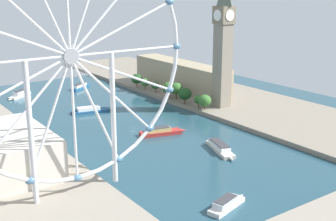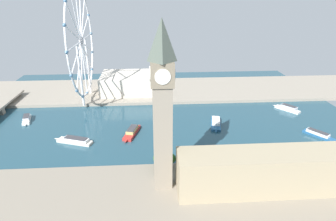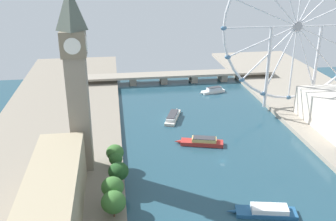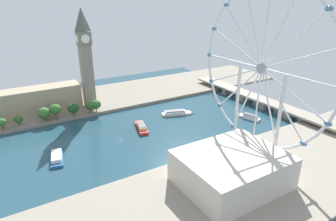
{
  "view_description": "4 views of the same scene",
  "coord_description": "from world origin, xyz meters",
  "px_view_note": "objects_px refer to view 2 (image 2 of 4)",
  "views": [
    {
      "loc": [
        151.01,
        255.85,
        95.21
      ],
      "look_at": [
        -16.58,
        18.57,
        14.06
      ],
      "focal_mm": 48.39,
      "sensor_mm": 36.0,
      "label": 1
    },
    {
      "loc": [
        -227.02,
        6.17,
        113.67
      ],
      "look_at": [
        -6.16,
        -8.2,
        20.56
      ],
      "focal_mm": 30.6,
      "sensor_mm": 36.0,
      "label": 2
    },
    {
      "loc": [
        -61.18,
        -196.29,
        113.34
      ],
      "look_at": [
        -23.21,
        68.31,
        6.91
      ],
      "focal_mm": 41.24,
      "sensor_mm": 36.0,
      "label": 3
    },
    {
      "loc": [
        208.63,
        -80.13,
        111.99
      ],
      "look_at": [
        -8.11,
        51.36,
        11.86
      ],
      "focal_mm": 31.3,
      "sensor_mm": 36.0,
      "label": 4
    }
  ],
  "objects_px": {
    "riverside_hall": "(128,83)",
    "tour_boat_0": "(75,140)",
    "tour_boat_1": "(26,119)",
    "tour_boat_2": "(319,135)",
    "tour_boat_5": "(132,132)",
    "ferris_wheel": "(81,42)",
    "clock_tower": "(162,107)",
    "tour_boat_4": "(288,108)",
    "tour_boat_3": "(216,123)",
    "parliament_block": "(275,171)"
  },
  "relations": [
    {
      "from": "parliament_block",
      "to": "ferris_wheel",
      "type": "bearing_deg",
      "value": 40.64
    },
    {
      "from": "parliament_block",
      "to": "tour_boat_4",
      "type": "relative_size",
      "value": 4.46
    },
    {
      "from": "clock_tower",
      "to": "riverside_hall",
      "type": "xyz_separation_m",
      "value": [
        179.37,
        32.39,
        -41.02
      ]
    },
    {
      "from": "tour_boat_1",
      "to": "parliament_block",
      "type": "bearing_deg",
      "value": 42.79
    },
    {
      "from": "clock_tower",
      "to": "tour_boat_1",
      "type": "xyz_separation_m",
      "value": [
        106.57,
        123.42,
        -52.22
      ]
    },
    {
      "from": "riverside_hall",
      "to": "ferris_wheel",
      "type": "bearing_deg",
      "value": 118.77
    },
    {
      "from": "tour_boat_2",
      "to": "tour_boat_5",
      "type": "xyz_separation_m",
      "value": [
        15.0,
        157.17,
        0.08
      ]
    },
    {
      "from": "parliament_block",
      "to": "tour_boat_5",
      "type": "relative_size",
      "value": 3.58
    },
    {
      "from": "clock_tower",
      "to": "parliament_block",
      "type": "xyz_separation_m",
      "value": [
        -9.2,
        -65.57,
        -38.7
      ]
    },
    {
      "from": "tour_boat_2",
      "to": "tour_boat_4",
      "type": "bearing_deg",
      "value": 145.74
    },
    {
      "from": "tour_boat_4",
      "to": "tour_boat_5",
      "type": "height_order",
      "value": "tour_boat_4"
    },
    {
      "from": "tour_boat_2",
      "to": "tour_boat_5",
      "type": "relative_size",
      "value": 0.85
    },
    {
      "from": "riverside_hall",
      "to": "tour_boat_0",
      "type": "bearing_deg",
      "value": 163.09
    },
    {
      "from": "tour_boat_3",
      "to": "clock_tower",
      "type": "bearing_deg",
      "value": -19.4
    },
    {
      "from": "tour_boat_0",
      "to": "tour_boat_5",
      "type": "xyz_separation_m",
      "value": [
        11.94,
        -45.08,
        0.08
      ]
    },
    {
      "from": "tour_boat_3",
      "to": "tour_boat_4",
      "type": "bearing_deg",
      "value": 121.12
    },
    {
      "from": "clock_tower",
      "to": "tour_boat_4",
      "type": "bearing_deg",
      "value": -49.06
    },
    {
      "from": "tour_boat_3",
      "to": "tour_boat_1",
      "type": "bearing_deg",
      "value": -84.55
    },
    {
      "from": "ferris_wheel",
      "to": "tour_boat_3",
      "type": "height_order",
      "value": "ferris_wheel"
    },
    {
      "from": "tour_boat_2",
      "to": "tour_boat_3",
      "type": "relative_size",
      "value": 0.81
    },
    {
      "from": "ferris_wheel",
      "to": "tour_boat_0",
      "type": "relative_size",
      "value": 3.54
    },
    {
      "from": "riverside_hall",
      "to": "tour_boat_4",
      "type": "xyz_separation_m",
      "value": [
        -63.54,
        -165.92,
        -10.9
      ]
    },
    {
      "from": "riverside_hall",
      "to": "parliament_block",
      "type": "bearing_deg",
      "value": -152.55
    },
    {
      "from": "tour_boat_1",
      "to": "tour_boat_2",
      "type": "relative_size",
      "value": 0.92
    },
    {
      "from": "parliament_block",
      "to": "tour_boat_5",
      "type": "height_order",
      "value": "parliament_block"
    },
    {
      "from": "clock_tower",
      "to": "parliament_block",
      "type": "bearing_deg",
      "value": -97.99
    },
    {
      "from": "parliament_block",
      "to": "tour_boat_0",
      "type": "xyz_separation_m",
      "value": [
        70.53,
        133.84,
        -13.55
      ]
    },
    {
      "from": "tour_boat_2",
      "to": "tour_boat_4",
      "type": "relative_size",
      "value": 1.06
    },
    {
      "from": "parliament_block",
      "to": "tour_boat_1",
      "type": "relative_size",
      "value": 4.55
    },
    {
      "from": "tour_boat_3",
      "to": "tour_boat_5",
      "type": "relative_size",
      "value": 1.05
    },
    {
      "from": "parliament_block",
      "to": "tour_boat_1",
      "type": "bearing_deg",
      "value": 58.51
    },
    {
      "from": "clock_tower",
      "to": "tour_boat_5",
      "type": "relative_size",
      "value": 3.07
    },
    {
      "from": "riverside_hall",
      "to": "tour_boat_0",
      "type": "xyz_separation_m",
      "value": [
        -118.04,
        35.88,
        -11.24
      ]
    },
    {
      "from": "ferris_wheel",
      "to": "riverside_hall",
      "type": "xyz_separation_m",
      "value": [
        23.86,
        -43.45,
        -51.68
      ]
    },
    {
      "from": "tour_boat_1",
      "to": "tour_boat_2",
      "type": "height_order",
      "value": "tour_boat_1"
    },
    {
      "from": "riverside_hall",
      "to": "tour_boat_3",
      "type": "relative_size",
      "value": 1.82
    },
    {
      "from": "tour_boat_0",
      "to": "tour_boat_3",
      "type": "relative_size",
      "value": 1.01
    },
    {
      "from": "tour_boat_1",
      "to": "tour_boat_3",
      "type": "bearing_deg",
      "value": 68.04
    },
    {
      "from": "tour_boat_0",
      "to": "clock_tower",
      "type": "bearing_deg",
      "value": 157.35
    },
    {
      "from": "ferris_wheel",
      "to": "tour_boat_5",
      "type": "height_order",
      "value": "ferris_wheel"
    },
    {
      "from": "tour_boat_1",
      "to": "tour_boat_4",
      "type": "bearing_deg",
      "value": 76.34
    },
    {
      "from": "tour_boat_3",
      "to": "tour_boat_4",
      "type": "distance_m",
      "value": 85.75
    },
    {
      "from": "ferris_wheel",
      "to": "tour_boat_3",
      "type": "xyz_separation_m",
      "value": [
        -68.2,
        -128.5,
        -63.13
      ]
    },
    {
      "from": "ferris_wheel",
      "to": "tour_boat_2",
      "type": "bearing_deg",
      "value": -114.87
    },
    {
      "from": "riverside_hall",
      "to": "tour_boat_5",
      "type": "xyz_separation_m",
      "value": [
        -106.1,
        -9.2,
        -11.15
      ]
    },
    {
      "from": "tour_boat_3",
      "to": "tour_boat_5",
      "type": "xyz_separation_m",
      "value": [
        -14.04,
        75.86,
        0.3
      ]
    },
    {
      "from": "tour_boat_3",
      "to": "tour_boat_2",
      "type": "bearing_deg",
      "value": 82.04
    },
    {
      "from": "ferris_wheel",
      "to": "tour_boat_1",
      "type": "xyz_separation_m",
      "value": [
        -48.95,
        47.59,
        -62.88
      ]
    },
    {
      "from": "parliament_block",
      "to": "tour_boat_4",
      "type": "bearing_deg",
      "value": -28.53
    },
    {
      "from": "tour_boat_4",
      "to": "tour_boat_5",
      "type": "bearing_deg",
      "value": 67.31
    }
  ]
}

